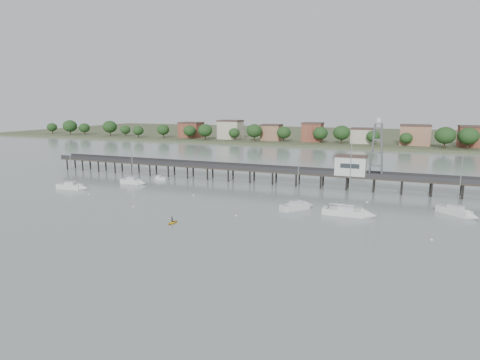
% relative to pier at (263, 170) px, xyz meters
% --- Properties ---
extents(ground_plane, '(500.00, 500.00, 0.00)m').
position_rel_pier_xyz_m(ground_plane, '(0.00, -60.00, -3.79)').
color(ground_plane, gray).
rests_on(ground_plane, ground).
extents(pier, '(150.00, 5.00, 5.50)m').
position_rel_pier_xyz_m(pier, '(0.00, 0.00, 0.00)').
color(pier, '#2D2823').
rests_on(pier, ground).
extents(pier_building, '(8.40, 5.40, 5.30)m').
position_rel_pier_xyz_m(pier_building, '(25.00, 0.00, 2.87)').
color(pier_building, silver).
rests_on(pier_building, ground).
extents(lattice_tower, '(3.20, 3.20, 15.50)m').
position_rel_pier_xyz_m(lattice_tower, '(31.50, 0.00, 7.31)').
color(lattice_tower, slate).
rests_on(lattice_tower, ground).
extents(sailboat_b, '(7.54, 2.31, 12.48)m').
position_rel_pier_xyz_m(sailboat_b, '(-34.20, -15.50, -3.15)').
color(sailboat_b, silver).
rests_on(sailboat_b, ground).
extents(sailboat_c, '(6.94, 7.57, 13.20)m').
position_rel_pier_xyz_m(sailboat_c, '(17.17, -25.60, -3.15)').
color(sailboat_c, silver).
rests_on(sailboat_c, ground).
extents(sailboat_e, '(7.92, 7.30, 13.80)m').
position_rel_pier_xyz_m(sailboat_e, '(49.76, -19.20, -3.16)').
color(sailboat_e, silver).
rests_on(sailboat_e, ground).
extents(sailboat_a, '(8.81, 3.40, 14.16)m').
position_rel_pier_xyz_m(sailboat_a, '(-45.13, -27.52, -3.16)').
color(sailboat_a, silver).
rests_on(sailboat_a, ground).
extents(sailboat_d, '(10.09, 2.98, 16.46)m').
position_rel_pier_xyz_m(sailboat_d, '(29.03, -27.19, -3.17)').
color(sailboat_d, silver).
rests_on(sailboat_d, ground).
extents(white_tender, '(4.00, 1.81, 1.53)m').
position_rel_pier_xyz_m(white_tender, '(-30.53, -7.34, -3.32)').
color(white_tender, silver).
rests_on(white_tender, ground).
extents(yellow_dinghy, '(1.80, 0.68, 2.46)m').
position_rel_pier_xyz_m(yellow_dinghy, '(-3.77, -45.70, -3.79)').
color(yellow_dinghy, yellow).
rests_on(yellow_dinghy, ground).
extents(dinghy_occupant, '(0.70, 1.27, 0.29)m').
position_rel_pier_xyz_m(dinghy_occupant, '(-3.77, -45.70, -3.79)').
color(dinghy_occupant, black).
rests_on(dinghy_occupant, ground).
extents(mooring_buoys, '(80.44, 24.44, 0.39)m').
position_rel_pier_xyz_m(mooring_buoys, '(2.08, -29.94, -3.71)').
color(mooring_buoys, '#EFECBA').
rests_on(mooring_buoys, ground).
extents(far_shore, '(500.00, 170.00, 10.40)m').
position_rel_pier_xyz_m(far_shore, '(0.36, 179.58, -2.85)').
color(far_shore, '#475133').
rests_on(far_shore, ground).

